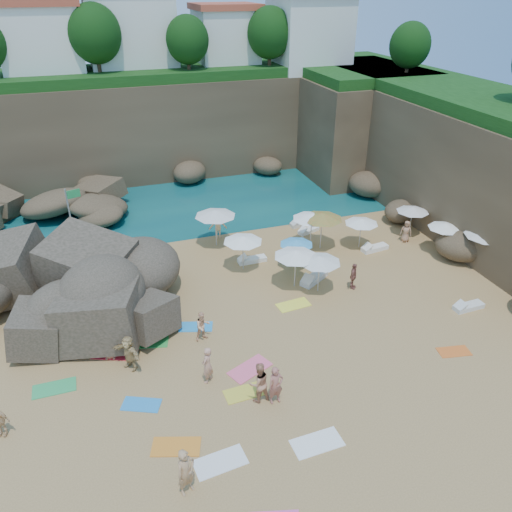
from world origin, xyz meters
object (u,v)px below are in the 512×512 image
object	(u,v)px
parasol_2	(312,216)
person_stand_2	(218,225)
flag_pole	(72,214)
person_stand_3	(353,276)
person_stand_1	(259,383)
parasol_0	(215,213)
person_stand_6	(207,365)
person_stand_0	(186,472)
rock_outcrop	(69,318)
person_stand_4	(406,231)
lounger_0	(308,231)
parasol_1	(243,239)
person_stand_5	(41,272)

from	to	relation	value
parasol_2	person_stand_2	bearing A→B (deg)	149.57
flag_pole	person_stand_3	size ratio (longest dim) A/B	2.85
flag_pole	person_stand_1	size ratio (longest dim) A/B	2.38
parasol_0	person_stand_6	distance (m)	12.73
person_stand_0	rock_outcrop	bearing A→B (deg)	81.03
person_stand_0	person_stand_3	world-z (taller)	person_stand_0
flag_pole	person_stand_4	distance (m)	21.20
person_stand_0	person_stand_2	size ratio (longest dim) A/B	1.01
parasol_2	lounger_0	size ratio (longest dim) A/B	1.58
person_stand_2	person_stand_0	bearing A→B (deg)	80.05
person_stand_0	person_stand_3	bearing A→B (deg)	13.43
parasol_0	lounger_0	xyz separation A→B (m)	(6.49, -0.19, -2.17)
flag_pole	parasol_1	size ratio (longest dim) A/B	1.90
person_stand_0	person_stand_5	world-z (taller)	person_stand_0
parasol_1	person_stand_5	bearing A→B (deg)	169.54
flag_pole	person_stand_3	bearing A→B (deg)	-31.98
parasol_0	person_stand_3	world-z (taller)	parasol_0
person_stand_3	person_stand_4	size ratio (longest dim) A/B	1.05
person_stand_1	person_stand_4	bearing A→B (deg)	-150.30
parasol_0	person_stand_2	xyz separation A→B (m)	(0.38, 1.00, -1.35)
person_stand_4	person_stand_6	bearing A→B (deg)	-109.43
parasol_1	person_stand_1	world-z (taller)	parasol_1
parasol_0	parasol_2	distance (m)	6.12
rock_outcrop	person_stand_5	size ratio (longest dim) A/B	5.98
person_stand_1	person_stand_6	size ratio (longest dim) A/B	1.05
parasol_2	person_stand_1	bearing A→B (deg)	-122.87
person_stand_3	lounger_0	bearing A→B (deg)	37.56
parasol_2	person_stand_6	xyz separation A→B (m)	(-9.31, -9.99, -1.28)
person_stand_2	person_stand_3	size ratio (longest dim) A/B	1.21
person_stand_5	person_stand_2	bearing A→B (deg)	16.81
person_stand_1	person_stand_2	xyz separation A→B (m)	(2.24, 14.88, 0.01)
person_stand_2	person_stand_4	xyz separation A→B (m)	(11.59, -4.51, -0.20)
parasol_2	person_stand_2	xyz separation A→B (m)	(-5.35, 3.14, -1.22)
rock_outcrop	person_stand_3	size ratio (longest dim) A/B	5.73
person_stand_1	parasol_1	bearing A→B (deg)	-111.17
person_stand_1	flag_pole	bearing A→B (deg)	-73.79
person_stand_6	rock_outcrop	bearing A→B (deg)	-98.85
person_stand_2	person_stand_6	world-z (taller)	person_stand_2
parasol_0	parasol_2	bearing A→B (deg)	-20.54
parasol_1	person_stand_0	distance (m)	15.01
parasol_2	person_stand_3	bearing A→B (deg)	-87.96
person_stand_6	parasol_1	bearing A→B (deg)	-165.27
parasol_0	person_stand_4	xyz separation A→B (m)	(11.97, -3.52, -1.55)
parasol_0	person_stand_2	bearing A→B (deg)	69.03
parasol_0	person_stand_2	size ratio (longest dim) A/B	1.40
person_stand_6	parasol_2	bearing A→B (deg)	178.25
person_stand_3	person_stand_6	xyz separation A→B (m)	(-9.50, -4.63, 0.11)
parasol_0	person_stand_4	bearing A→B (deg)	-16.37
rock_outcrop	lounger_0	size ratio (longest dim) A/B	5.66
person_stand_4	parasol_0	bearing A→B (deg)	-154.80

